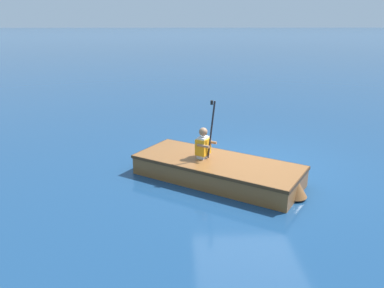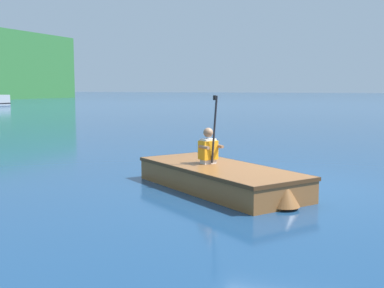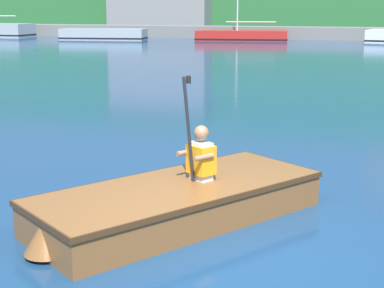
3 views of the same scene
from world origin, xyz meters
name	(u,v)px [view 3 (image 3 of 3)]	position (x,y,z in m)	size (l,w,h in m)	color
ground_plane	(215,257)	(0.00, 0.00, 0.00)	(300.00, 300.00, 0.00)	navy
marina_dock	(361,34)	(0.00, 39.83, 0.45)	(62.65, 2.40, 0.90)	slate
moored_boat_dock_west_end	(242,36)	(-8.11, 36.61, 0.33)	(6.75, 3.25, 4.69)	red
moored_boat_dock_west_inner	(103,35)	(-17.96, 34.59, 0.37)	(6.44, 2.86, 0.80)	#9EA3A8
rowboat_foreground	(174,201)	(-0.68, 0.80, 0.23)	(2.91, 3.47, 0.41)	brown
person_paddler	(200,156)	(-0.48, 1.11, 0.69)	(0.45, 0.45, 1.19)	silver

